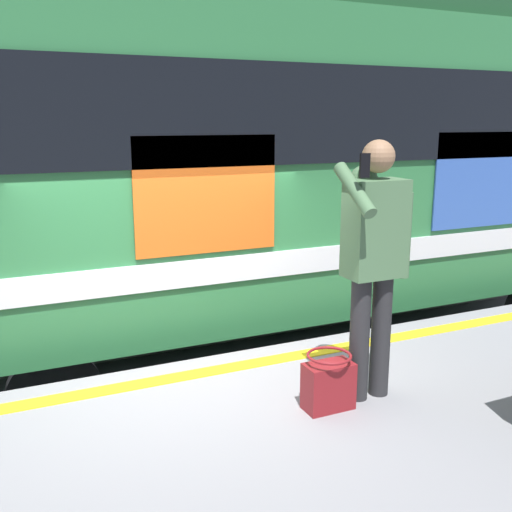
# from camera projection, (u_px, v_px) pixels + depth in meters

# --- Properties ---
(ground_plane) EXTENTS (24.50, 24.50, 0.00)m
(ground_plane) POSITION_uv_depth(u_px,v_px,m) (190.00, 471.00, 5.14)
(ground_plane) COLOR #3D3D3F
(safety_line) EXTENTS (16.01, 0.16, 0.01)m
(safety_line) POSITION_uv_depth(u_px,v_px,m) (198.00, 373.00, 4.64)
(safety_line) COLOR yellow
(safety_line) RESTS_ON platform
(track_rail_near) EXTENTS (21.24, 0.08, 0.16)m
(track_rail_near) POSITION_uv_depth(u_px,v_px,m) (151.00, 400.00, 6.28)
(track_rail_near) COLOR slate
(track_rail_near) RESTS_ON ground
(track_rail_far) EXTENTS (21.24, 0.08, 0.16)m
(track_rail_far) POSITION_uv_depth(u_px,v_px,m) (122.00, 352.00, 7.55)
(track_rail_far) COLOR slate
(track_rail_far) RESTS_ON ground
(train_carriage) EXTENTS (9.06, 3.12, 4.09)m
(train_carriage) POSITION_uv_depth(u_px,v_px,m) (287.00, 152.00, 7.13)
(train_carriage) COLOR #2D723F
(train_carriage) RESTS_ON ground
(passenger) EXTENTS (0.57, 0.55, 1.82)m
(passenger) POSITION_uv_depth(u_px,v_px,m) (374.00, 250.00, 4.04)
(passenger) COLOR #262628
(passenger) RESTS_ON platform
(handbag) EXTENTS (0.34, 0.31, 0.40)m
(handbag) POSITION_uv_depth(u_px,v_px,m) (328.00, 384.00, 4.05)
(handbag) COLOR maroon
(handbag) RESTS_ON platform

